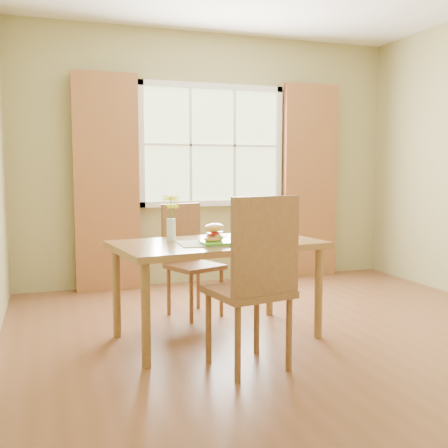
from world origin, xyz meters
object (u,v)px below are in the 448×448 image
chair_near (256,277)px  croissant_sandwich (214,233)px  flower_vase (171,213)px  dining_table (217,252)px  water_glass (246,234)px  chair_far (189,254)px

chair_near → croissant_sandwich: 0.62m
flower_vase → dining_table: bearing=-22.3°
water_glass → flower_vase: size_ratio=0.33×
croissant_sandwich → flower_vase: bearing=93.9°
water_glass → chair_far: bearing=108.3°
flower_vase → chair_near: bearing=-68.6°
dining_table → water_glass: size_ratio=14.18×
chair_near → dining_table: bearing=80.8°
chair_far → croissant_sandwich: (-0.04, -0.83, 0.28)m
chair_far → flower_vase: bearing=-138.4°
chair_far → croissant_sandwich: bearing=-114.6°
croissant_sandwich → flower_vase: size_ratio=0.63×
croissant_sandwich → water_glass: size_ratio=1.93×
water_glass → flower_vase: flower_vase is taller
chair_near → flower_vase: bearing=100.8°
dining_table → water_glass: (0.21, -0.04, 0.13)m
dining_table → chair_near: (0.02, -0.71, -0.05)m
croissant_sandwich → chair_far: bearing=48.3°
chair_near → water_glass: chair_near is taller
chair_far → croissant_sandwich: size_ratio=4.43×
chair_far → flower_vase: size_ratio=2.78×
chair_far → flower_vase: (-0.28, -0.57, 0.40)m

